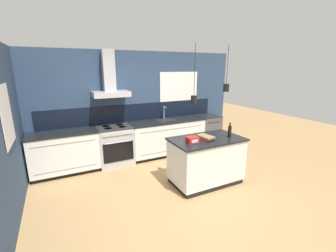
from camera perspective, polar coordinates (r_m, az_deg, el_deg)
ground_plane at (r=4.33m, az=1.00°, el=-16.13°), size 16.00×16.00×0.00m
wall_back at (r=5.62m, az=-8.74°, el=5.71°), size 5.60×2.16×2.60m
wall_left at (r=4.15m, az=-35.56°, el=-0.80°), size 0.08×3.80×2.60m
counter_run_left at (r=5.28m, az=-24.69°, el=-6.13°), size 1.37×0.64×0.91m
counter_run_sink at (r=5.83m, az=-0.23°, el=-2.82°), size 1.95×0.64×1.25m
oven_range at (r=5.39m, az=-13.28°, el=-4.78°), size 0.78×0.66×0.91m
dishwasher at (r=6.47m, az=9.86°, el=-1.33°), size 0.59×0.65×0.91m
kitchen_island at (r=4.47m, az=9.63°, el=-8.65°), size 1.38×0.82×0.91m
bottle_on_island at (r=4.46m, az=15.39°, el=-1.29°), size 0.07×0.07×0.29m
book_stack at (r=4.26m, az=9.50°, el=-2.86°), size 0.25×0.36×0.07m
red_supply_box at (r=4.02m, az=6.22°, el=-3.53°), size 0.21×0.16×0.11m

